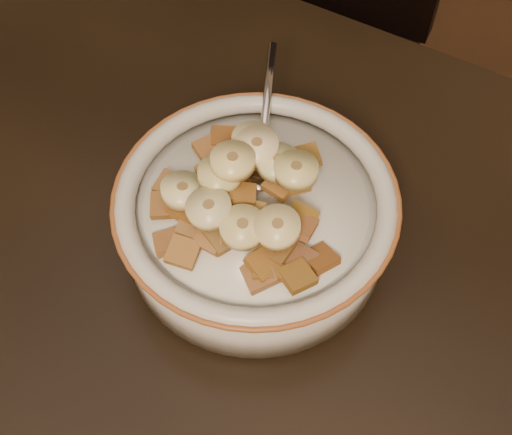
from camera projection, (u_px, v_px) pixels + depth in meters
The scene contains 47 objects.
table at pixel (43, 393), 0.45m from camera, with size 1.40×0.90×0.04m, color black.
chair at pixel (245, 62), 0.97m from camera, with size 0.44×0.44×1.00m, color black.
cereal_bowl at pixel (256, 222), 0.48m from camera, with size 0.20×0.20×0.05m, color beige.
milk at pixel (256, 204), 0.46m from camera, with size 0.16×0.16×0.00m, color silver.
spoon at pixel (260, 166), 0.47m from camera, with size 0.04×0.05×0.01m, color silver.
cereal_square_0 at pixel (209, 149), 0.48m from camera, with size 0.02×0.02×0.01m, color #9D5F26.
cereal_square_1 at pixel (300, 226), 0.43m from camera, with size 0.02×0.02×0.01m, color #975528.
cereal_square_2 at pixel (224, 138), 0.49m from camera, with size 0.02×0.02×0.01m, color brown.
cereal_square_3 at pixel (276, 249), 0.43m from camera, with size 0.02×0.02×0.01m, color brown.
cereal_square_4 at pixel (183, 252), 0.43m from camera, with size 0.02×0.02×0.01m, color #9B6823.
cereal_square_5 at pixel (294, 181), 0.45m from camera, with size 0.02×0.02×0.01m, color #9C691E.
cereal_square_6 at pixel (245, 153), 0.47m from camera, with size 0.02×0.02×0.01m, color brown.
cereal_square_7 at pixel (212, 172), 0.46m from camera, with size 0.02×0.02×0.01m, color olive.
cereal_square_8 at pixel (291, 176), 0.45m from camera, with size 0.02×0.02×0.01m, color brown.
cereal_square_9 at pixel (165, 205), 0.45m from camera, with size 0.02×0.02×0.01m, color brown.
cereal_square_10 at pixel (186, 209), 0.44m from camera, with size 0.02×0.02×0.01m, color brown.
cereal_square_11 at pixel (223, 237), 0.43m from camera, with size 0.02×0.02×0.01m, color brown.
cereal_square_12 at pixel (258, 157), 0.46m from camera, with size 0.02×0.02×0.01m, color brown.
cereal_square_13 at pixel (171, 185), 0.46m from camera, with size 0.02×0.02×0.01m, color brown.
cereal_square_14 at pixel (250, 215), 0.43m from camera, with size 0.02×0.02×0.01m, color olive.
cereal_square_15 at pixel (212, 237), 0.43m from camera, with size 0.02×0.02×0.01m, color brown.
cereal_square_16 at pixel (301, 218), 0.44m from camera, with size 0.02×0.02×0.01m, color brown.
cereal_square_17 at pixel (297, 276), 0.42m from camera, with size 0.02×0.02×0.01m, color brown.
cereal_square_18 at pixel (241, 194), 0.44m from camera, with size 0.02×0.02×0.01m, color brown.
cereal_square_19 at pixel (306, 157), 0.47m from camera, with size 0.02×0.02×0.01m, color brown.
cereal_square_20 at pixel (178, 191), 0.46m from camera, with size 0.02×0.02×0.01m, color brown.
cereal_square_21 at pixel (215, 172), 0.46m from camera, with size 0.02×0.02×0.01m, color brown.
cereal_square_22 at pixel (280, 159), 0.47m from camera, with size 0.02×0.02×0.01m, color brown.
cereal_square_23 at pixel (192, 228), 0.44m from camera, with size 0.02×0.02×0.01m, color brown.
cereal_square_24 at pixel (259, 275), 0.42m from camera, with size 0.02×0.02×0.01m, color #975A2E.
cereal_square_25 at pixel (268, 267), 0.42m from camera, with size 0.02×0.02×0.01m, color brown.
cereal_square_26 at pixel (264, 264), 0.42m from camera, with size 0.02×0.02×0.01m, color brown.
cereal_square_27 at pixel (169, 242), 0.44m from camera, with size 0.02×0.02×0.01m, color #9D5F31.
cereal_square_28 at pixel (281, 185), 0.45m from camera, with size 0.02×0.02×0.01m, color #936221.
cereal_square_29 at pixel (277, 162), 0.46m from camera, with size 0.02×0.02×0.01m, color brown.
cereal_square_30 at pixel (299, 259), 0.43m from camera, with size 0.02×0.02×0.01m, color brown.
cereal_square_31 at pixel (320, 259), 0.43m from camera, with size 0.02×0.02×0.01m, color brown.
banana_slice_0 at pixel (183, 190), 0.44m from camera, with size 0.03×0.03×0.01m, color #FFF4A3.
banana_slice_1 at pixel (253, 141), 0.46m from camera, with size 0.03×0.03×0.01m, color #CFB87B.
banana_slice_2 at pixel (257, 146), 0.45m from camera, with size 0.03×0.03×0.01m, color #FFE79E.
banana_slice_3 at pixel (220, 175), 0.44m from camera, with size 0.03×0.03×0.01m, color #CBBF7B.
banana_slice_4 at pixel (277, 227), 0.42m from camera, with size 0.03×0.03×0.01m, color #F0D278.
banana_slice_5 at pixel (233, 161), 0.44m from camera, with size 0.03×0.03×0.01m, color #E5CD84.
banana_slice_6 at pixel (243, 227), 0.42m from camera, with size 0.03×0.03×0.01m, color beige.
banana_slice_7 at pixel (209, 208), 0.43m from camera, with size 0.03×0.03×0.01m, color #CABA86.
banana_slice_8 at pixel (296, 170), 0.44m from camera, with size 0.03×0.03×0.01m, color #EDDA8C.
banana_slice_9 at pixel (278, 163), 0.44m from camera, with size 0.03×0.03×0.01m, color #F2E996.
Camera 1 is at (0.20, -0.06, 1.17)m, focal length 45.00 mm.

